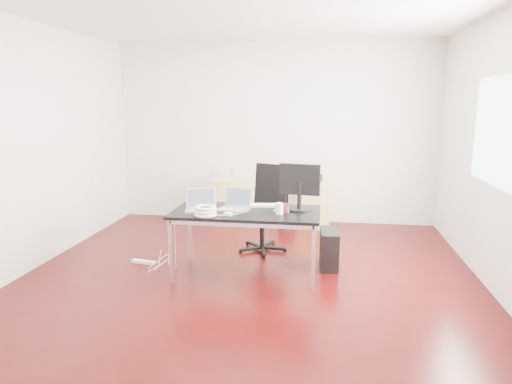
# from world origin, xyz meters

# --- Properties ---
(room_shell) EXTENTS (5.00, 5.00, 5.00)m
(room_shell) POSITION_xyz_m (0.04, 0.00, 1.40)
(room_shell) COLOR #310505
(room_shell) RESTS_ON ground
(desk) EXTENTS (1.60, 0.80, 0.73)m
(desk) POSITION_xyz_m (-0.04, 0.09, 0.68)
(desk) COLOR black
(desk) RESTS_ON ground
(office_chair) EXTENTS (0.63, 0.64, 1.08)m
(office_chair) POSITION_xyz_m (0.06, 1.01, 0.61)
(office_chair) COLOR black
(office_chair) RESTS_ON ground
(filing_cabinet_left) EXTENTS (0.50, 0.50, 0.70)m
(filing_cabinet_left) POSITION_xyz_m (-0.69, 2.23, 0.35)
(filing_cabinet_left) COLOR tan
(filing_cabinet_left) RESTS_ON ground
(filing_cabinet_right) EXTENTS (0.50, 0.50, 0.70)m
(filing_cabinet_right) POSITION_xyz_m (0.64, 2.23, 0.35)
(filing_cabinet_right) COLOR tan
(filing_cabinet_right) RESTS_ON ground
(pc_tower) EXTENTS (0.23, 0.46, 0.44)m
(pc_tower) POSITION_xyz_m (0.87, 0.46, 0.22)
(pc_tower) COLOR black
(pc_tower) RESTS_ON ground
(wastebasket) EXTENTS (0.29, 0.29, 0.28)m
(wastebasket) POSITION_xyz_m (0.25, 2.01, 0.14)
(wastebasket) COLOR black
(wastebasket) RESTS_ON ground
(power_strip) EXTENTS (0.31, 0.11, 0.04)m
(power_strip) POSITION_xyz_m (-1.32, 0.25, 0.02)
(power_strip) COLOR white
(power_strip) RESTS_ON ground
(laptop_left) EXTENTS (0.38, 0.32, 0.23)m
(laptop_left) POSITION_xyz_m (-0.54, 0.05, 0.79)
(laptop_left) COLOR silver
(laptop_left) RESTS_ON desk
(laptop_right) EXTENTS (0.39, 0.34, 0.23)m
(laptop_right) POSITION_xyz_m (-0.17, 0.14, 0.79)
(laptop_right) COLOR silver
(laptop_right) RESTS_ON desk
(monitor) EXTENTS (0.45, 0.26, 0.51)m
(monitor) POSITION_xyz_m (0.53, 0.23, 1.01)
(monitor) COLOR black
(monitor) RESTS_ON desk
(keyboard) EXTENTS (0.46, 0.20, 0.02)m
(keyboard) POSITION_xyz_m (0.17, 0.34, 0.74)
(keyboard) COLOR white
(keyboard) RESTS_ON desk
(cup_white) EXTENTS (0.10, 0.10, 0.12)m
(cup_white) POSITION_xyz_m (0.33, 0.00, 0.79)
(cup_white) COLOR white
(cup_white) RESTS_ON desk
(cup_brown) EXTENTS (0.10, 0.10, 0.10)m
(cup_brown) POSITION_xyz_m (0.39, 0.08, 0.78)
(cup_brown) COLOR #4F271B
(cup_brown) RESTS_ON desk
(cable_coil) EXTENTS (0.24, 0.24, 0.11)m
(cable_coil) POSITION_xyz_m (-0.42, -0.19, 0.78)
(cable_coil) COLOR white
(cable_coil) RESTS_ON desk
(power_adapter) EXTENTS (0.09, 0.09, 0.03)m
(power_adapter) POSITION_xyz_m (-0.20, -0.13, 0.74)
(power_adapter) COLOR white
(power_adapter) RESTS_ON desk
(speaker) EXTENTS (0.09, 0.08, 0.18)m
(speaker) POSITION_xyz_m (-0.63, 2.26, 0.79)
(speaker) COLOR #9E9E9E
(speaker) RESTS_ON filing_cabinet_left
(navy_garment) EXTENTS (0.33, 0.29, 0.09)m
(navy_garment) POSITION_xyz_m (0.60, 2.27, 0.74)
(navy_garment) COLOR black
(navy_garment) RESTS_ON filing_cabinet_right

